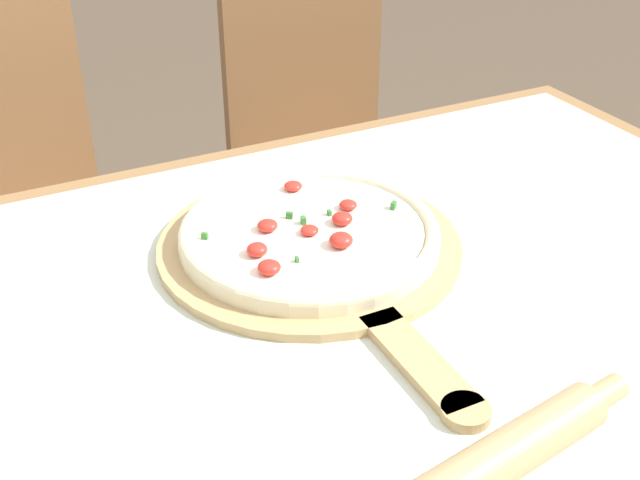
# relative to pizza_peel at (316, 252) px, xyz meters

# --- Properties ---
(dining_table) EXTENTS (1.36, 0.92, 0.72)m
(dining_table) POSITION_rel_pizza_peel_xyz_m (0.01, -0.10, -0.11)
(dining_table) COLOR olive
(dining_table) RESTS_ON ground_plane
(towel_cloth) EXTENTS (1.28, 0.84, 0.00)m
(towel_cloth) POSITION_rel_pizza_peel_xyz_m (0.01, -0.10, -0.01)
(towel_cloth) COLOR silver
(towel_cloth) RESTS_ON dining_table
(pizza_peel) EXTENTS (0.39, 0.56, 0.01)m
(pizza_peel) POSITION_rel_pizza_peel_xyz_m (0.00, 0.00, 0.00)
(pizza_peel) COLOR tan
(pizza_peel) RESTS_ON towel_cloth
(pizza) EXTENTS (0.33, 0.33, 0.04)m
(pizza) POSITION_rel_pizza_peel_xyz_m (-0.00, 0.02, 0.02)
(pizza) COLOR beige
(pizza) RESTS_ON pizza_peel
(chair_left) EXTENTS (0.44, 0.44, 0.89)m
(chair_left) POSITION_rel_pizza_peel_xyz_m (-0.29, 0.75, -0.22)
(chair_left) COLOR brown
(chair_left) RESTS_ON ground_plane
(chair_right) EXTENTS (0.42, 0.42, 0.89)m
(chair_right) POSITION_rel_pizza_peel_xyz_m (0.38, 0.75, -0.22)
(chair_right) COLOR brown
(chair_right) RESTS_ON ground_plane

